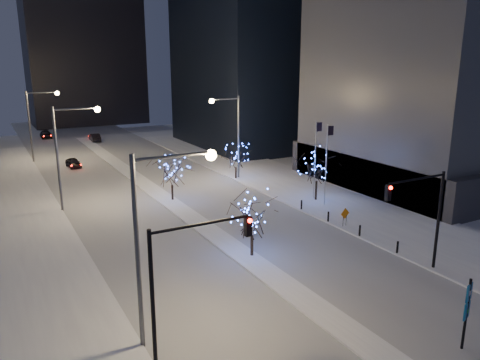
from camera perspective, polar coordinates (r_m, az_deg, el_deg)
ground at (r=28.29m, az=10.09°, el=-15.82°), size 160.00×160.00×0.00m
road at (r=57.72m, az=-12.22°, el=-0.02°), size 20.00×130.00×0.02m
median at (r=53.09m, az=-10.63°, el=-1.14°), size 2.00×80.00×0.15m
east_sidewalk at (r=51.43m, az=9.15°, el=-1.59°), size 10.00×90.00×0.15m
west_sidewalk at (r=41.21m, az=-24.83°, el=-6.91°), size 8.00×90.00×0.15m
midrise_block at (r=61.87m, az=25.41°, el=13.93°), size 30.00×22.00×30.00m
plinth at (r=63.05m, az=24.13°, el=2.10°), size 30.00×24.00×4.00m
horizon_block at (r=113.01m, az=-18.72°, el=17.26°), size 24.00×14.00×42.00m
street_lamp_w_near at (r=23.11m, az=-10.05°, el=-5.14°), size 4.40×0.56×10.00m
street_lamp_w_mid at (r=46.82m, az=-20.23°, el=4.18°), size 4.40×0.56×10.00m
street_lamp_w_far at (r=71.42m, az=-23.52°, el=7.16°), size 4.40×0.56×10.00m
street_lamp_east at (r=55.68m, az=-1.01°, el=6.54°), size 3.90×0.56×10.00m
traffic_signal_west at (r=22.18m, az=-6.87°, el=-10.74°), size 5.26×0.43×7.00m
traffic_signal_east at (r=33.00m, az=21.55°, el=-3.12°), size 5.26×0.43×7.00m
flagpoles at (r=47.23m, az=9.87°, el=2.85°), size 1.35×2.60×8.00m
bollards at (r=41.03m, az=12.48°, el=-5.17°), size 0.16×12.16×0.90m
car_near at (r=66.90m, az=-19.64°, el=1.99°), size 1.80×3.82×1.26m
car_mid at (r=87.19m, az=-17.28°, el=4.97°), size 1.63×4.28×1.39m
car_far at (r=93.95m, az=-22.58°, el=5.14°), size 1.95×4.62×1.33m
holiday_tree_median_near at (r=33.93m, az=1.49°, el=-4.59°), size 4.01×4.01×4.60m
holiday_tree_median_far at (r=47.97m, az=-8.34°, el=1.07°), size 4.54×4.54×4.76m
holiday_tree_plaza_near at (r=48.01m, az=9.37°, el=1.54°), size 4.26×4.26×5.16m
holiday_tree_plaza_far at (r=56.31m, az=-0.51°, el=2.78°), size 4.22×4.22×4.05m
wayfinding_sign at (r=26.35m, az=25.96°, el=-13.71°), size 0.67×0.31×3.86m
construction_sign at (r=41.43m, az=12.68°, el=-4.21°), size 0.99×0.12×1.63m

